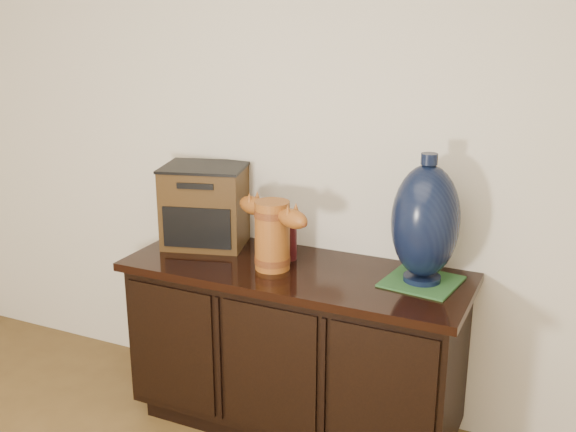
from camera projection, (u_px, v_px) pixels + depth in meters
The scene contains 6 objects.
sideboard at pixel (295, 347), 2.93m from camera, with size 1.46×0.56×0.75m.
terracotta_vessel at pixel (272, 231), 2.77m from camera, with size 0.40×0.23×0.29m.
tv_radio at pixel (205, 205), 3.06m from camera, with size 0.43×0.38×0.37m.
green_mat at pixel (422, 281), 2.67m from camera, with size 0.28×0.28×0.01m, color #28592A.
lamp_base at pixel (425, 222), 2.60m from camera, with size 0.30×0.30×0.51m.
spray_can at pixel (289, 238), 2.89m from camera, with size 0.07×0.07×0.20m.
Camera 1 is at (1.08, -0.18, 1.79)m, focal length 42.00 mm.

